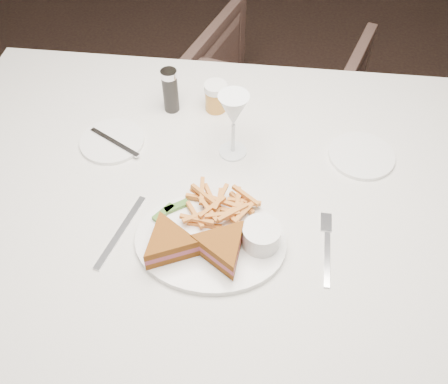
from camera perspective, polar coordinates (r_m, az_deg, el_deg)
name	(u,v)px	position (r m, az deg, el deg)	size (l,w,h in m)	color
ground	(296,275)	(1.91, 8.19, -9.33)	(5.00, 5.00, 0.00)	black
table	(227,274)	(1.46, 0.40, -9.30)	(1.46, 0.98, 0.75)	silver
chair_far	(275,94)	(2.11, 5.84, 11.08)	(0.61, 0.57, 0.63)	#4D372F
table_setting	(217,196)	(1.09, -0.80, -0.51)	(0.77, 0.61, 0.18)	white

